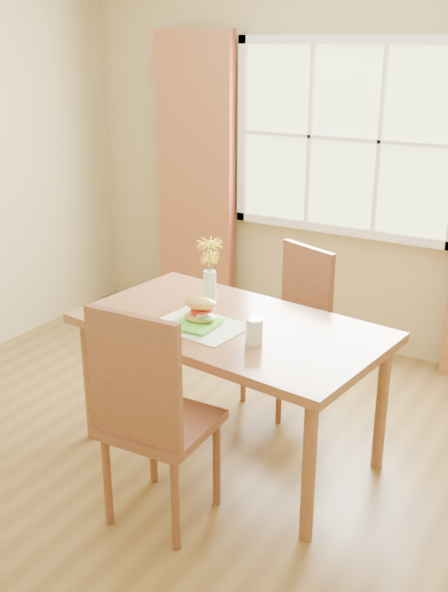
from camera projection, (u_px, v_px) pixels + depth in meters
The scene contains 11 objects.
room at pixel (193, 218), 3.22m from camera, with size 4.24×3.84×2.74m.
window at pixel (345, 139), 4.67m from camera, with size 1.62×0.06×1.32m.
curtain_left at pixel (196, 183), 5.29m from camera, with size 0.65×0.08×2.20m, color maroon.
dining_table at pixel (230, 337), 3.58m from camera, with size 1.66×1.06×0.76m.
chair_near at pixel (149, 412), 3.04m from camera, with size 0.47×0.47×1.10m.
chair_far at pixel (293, 320), 4.18m from camera, with size 0.53×0.53×0.98m.
placemat at pixel (200, 326), 3.52m from camera, with size 0.45×0.33×0.01m, color beige.
plate at pixel (196, 325), 3.51m from camera, with size 0.22×0.22×0.01m, color #5CD936.
croissant_sandwich at pixel (200, 310), 3.51m from camera, with size 0.19×0.14×0.13m.
water_glass at pixel (254, 332), 3.30m from camera, with size 0.08×0.08×0.13m.
flower_vase at pixel (210, 264), 3.78m from camera, with size 0.15×0.15×0.36m.
Camera 1 is at (1.74, -2.62, 2.14)m, focal length 42.00 mm.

